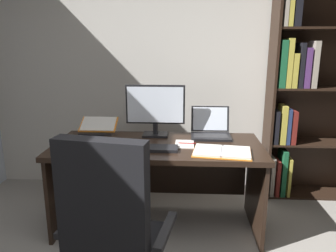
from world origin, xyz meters
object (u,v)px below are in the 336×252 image
computer_mouse (112,147)px  notepad (184,144)px  laptop (211,130)px  keyboard (151,148)px  monitor (155,110)px  reading_stand_with_book (98,126)px  office_chair (113,242)px  open_binder (222,152)px  pen (187,143)px  desk (159,163)px  bookshelf (307,89)px

computer_mouse → notepad: 0.58m
laptop → notepad: 0.35m
keyboard → notepad: size_ratio=2.00×
monitor → reading_stand_with_book: 0.56m
office_chair → notepad: (0.38, 0.94, 0.28)m
open_binder → pen: open_binder is taller
desk → monitor: 0.46m
office_chair → pen: size_ratio=7.76×
monitor → open_binder: 0.74m
bookshelf → keyboard: (-1.44, -0.85, -0.35)m
notepad → pen: pen is taller
office_chair → reading_stand_with_book: 1.36m
pen → reading_stand_with_book: bearing=159.2°
laptop → reading_stand_with_book: bearing=177.5°
keyboard → notepad: bearing=29.0°
laptop → open_binder: bearing=-83.0°
keyboard → pen: 0.31m
bookshelf → monitor: 1.51m
office_chair → pen: office_chair is taller
laptop → reading_stand_with_book: laptop is taller
desk → keyboard: keyboard is taller
office_chair → open_binder: office_chair is taller
keyboard → computer_mouse: computer_mouse is taller
computer_mouse → keyboard: bearing=0.0°
bookshelf → pen: (-1.16, -0.71, -0.35)m
computer_mouse → pen: computer_mouse is taller
computer_mouse → reading_stand_with_book: reading_stand_with_book is taller
desk → pen: 0.33m
keyboard → open_binder: size_ratio=0.91×
keyboard → computer_mouse: size_ratio=4.04×
open_binder → monitor: bearing=148.3°
reading_stand_with_book → open_binder: (1.07, -0.50, -0.06)m
monitor → laptop: 0.52m
open_binder → pen: 0.33m
laptop → pen: size_ratio=2.43×
desk → open_binder: 0.61m
monitor → open_binder: monitor is taller
desk → monitor: bearing=103.3°
monitor → keyboard: bearing=-90.0°
computer_mouse → pen: bearing=13.9°
laptop → computer_mouse: bearing=-152.6°
monitor → reading_stand_with_book: (-0.53, 0.05, -0.16)m
monitor → open_binder: bearing=-39.7°
laptop → reading_stand_with_book: (-1.02, 0.04, 0.01)m
open_binder → notepad: 0.34m
office_chair → laptop: (0.61, 1.21, 0.33)m
reading_stand_with_book → notepad: bearing=-21.3°
office_chair → computer_mouse: bearing=112.1°
notepad → desk: bearing=159.3°
laptop → bookshelf: bearing=25.1°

